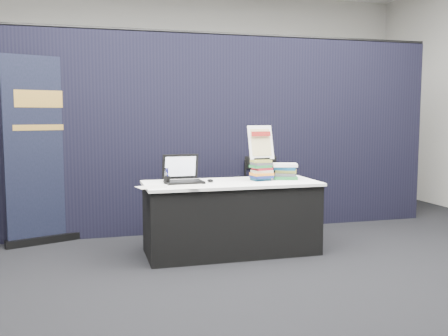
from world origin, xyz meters
TOP-DOWN VIEW (x-y plane):
  - floor at (0.00, 0.00)m, footprint 8.00×8.00m
  - wall_back at (0.00, 4.00)m, footprint 8.00×0.02m
  - drape_partition at (0.00, 1.60)m, footprint 6.00×0.08m
  - display_table at (0.00, 0.55)m, footprint 1.80×0.75m
  - laptop at (-0.49, 0.64)m, footprint 0.39×0.32m
  - mouse at (-0.22, 0.58)m, footprint 0.06×0.10m
  - brochure_left at (-0.84, 0.38)m, footprint 0.33×0.27m
  - brochure_mid at (-0.55, 0.29)m, footprint 0.36×0.31m
  - brochure_right at (-0.50, 0.40)m, footprint 0.34×0.25m
  - pen_cup at (-0.67, 0.58)m, footprint 0.08×0.08m
  - book_stack_tall at (0.34, 0.58)m, footprint 0.22×0.18m
  - book_stack_short at (0.62, 0.61)m, footprint 0.29×0.26m
  - info_sign at (0.34, 0.61)m, footprint 0.28×0.15m
  - pullup_banner at (-1.90, 1.50)m, footprint 0.86×0.40m
  - stacking_chair at (0.67, 1.37)m, footprint 0.50×0.50m

SIDE VIEW (x-z plane):
  - floor at x=0.00m, z-range 0.00..0.00m
  - display_table at x=0.00m, z-range 0.00..0.75m
  - stacking_chair at x=0.67m, z-range 0.05..0.98m
  - brochure_left at x=-0.84m, z-range 0.75..0.75m
  - brochure_mid at x=-0.55m, z-range 0.75..0.75m
  - brochure_right at x=-0.50m, z-range 0.75..0.75m
  - mouse at x=-0.22m, z-range 0.75..0.78m
  - pen_cup at x=-0.67m, z-range 0.75..0.83m
  - laptop at x=-0.49m, z-range 0.67..0.96m
  - book_stack_short at x=0.62m, z-range 0.75..0.92m
  - book_stack_tall at x=0.34m, z-range 0.75..0.97m
  - pullup_banner at x=-1.90m, z-range -0.12..1.97m
  - info_sign at x=0.34m, z-range 0.96..1.33m
  - drape_partition at x=0.00m, z-range 0.00..2.40m
  - wall_back at x=0.00m, z-range 0.00..3.50m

